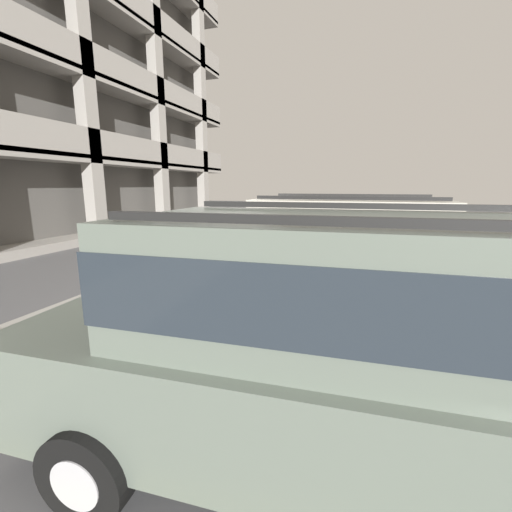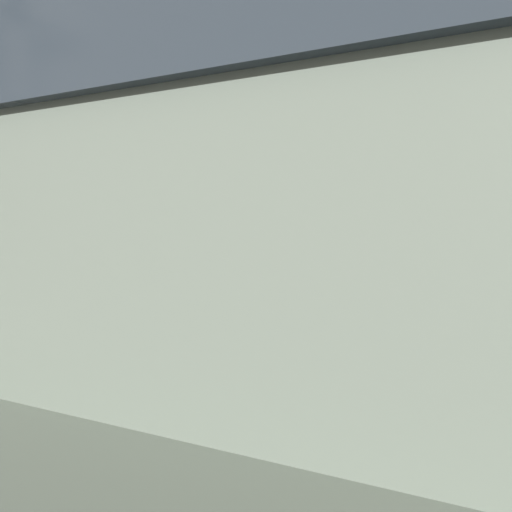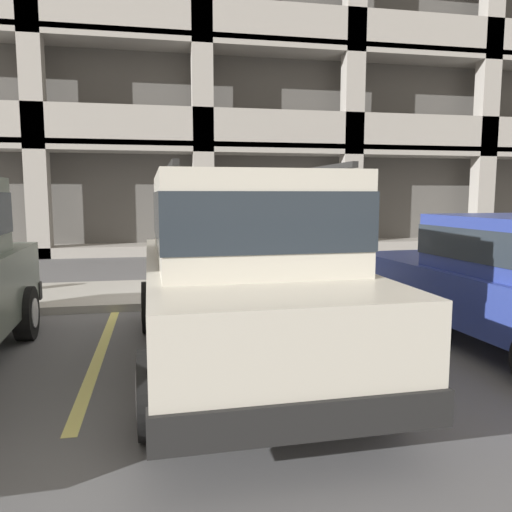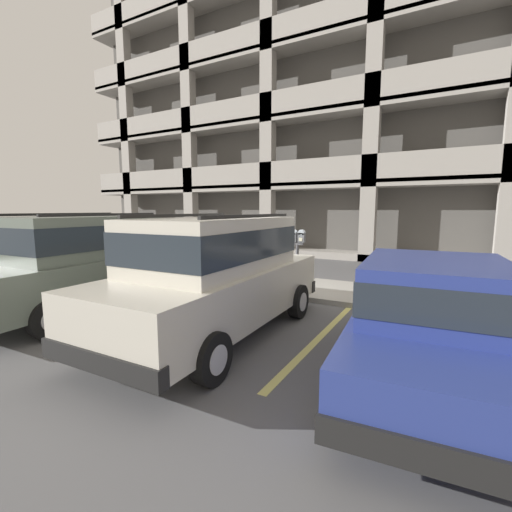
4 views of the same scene
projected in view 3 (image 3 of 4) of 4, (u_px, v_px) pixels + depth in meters
ground_plane at (217, 314)px, 7.66m from camera, size 80.00×80.00×0.10m
sidewalk at (209, 291)px, 8.91m from camera, size 40.00×2.20×0.12m
parking_stall_lines at (344, 330)px, 6.58m from camera, size 12.36×4.80×0.01m
silver_suv at (238, 262)px, 5.13m from camera, size 2.09×4.82×2.03m
parking_meter_near at (230, 228)px, 7.89m from camera, size 0.35×0.12×1.53m
parking_garage at (189, 1)px, 18.83m from camera, size 32.00×10.00×19.25m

